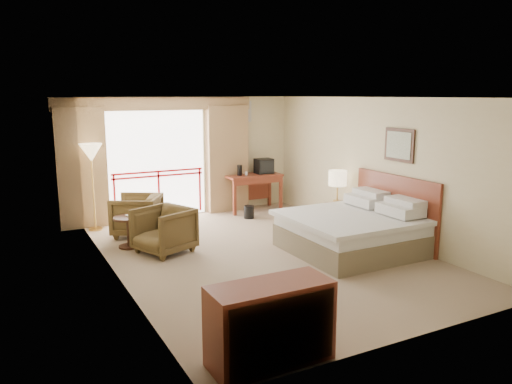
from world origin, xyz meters
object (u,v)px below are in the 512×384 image
nightstand (338,216)px  desk (252,182)px  wastebasket (249,212)px  floor_lamp (91,156)px  table_lamp (338,179)px  armchair_far (138,235)px  side_table (128,227)px  tv (264,166)px  armchair_near (165,252)px  bed (353,231)px  dresser (270,324)px

nightstand → desk: desk is taller
wastebasket → floor_lamp: (-3.25, 0.60, 1.39)m
nightstand → wastebasket: 2.08m
nightstand → table_lamp: bearing=90.7°
nightstand → floor_lamp: floor_lamp is taller
armchair_far → side_table: size_ratio=1.57×
armchair_far → table_lamp: bearing=99.7°
side_table → tv: bearing=23.5°
table_lamp → floor_lamp: (-4.46, 2.24, 0.48)m
table_lamp → floor_lamp: floor_lamp is taller
table_lamp → side_table: bearing=170.5°
armchair_far → armchair_near: bearing=36.1°
table_lamp → side_table: 4.26m
desk → wastebasket: bearing=-125.1°
bed → floor_lamp: bearing=136.4°
bed → dresser: bearing=-140.4°
wastebasket → armchair_far: armchair_far is taller
tv → armchair_near: bearing=-164.8°
side_table → floor_lamp: 1.95m
table_lamp → floor_lamp: bearing=153.4°
tv → armchair_near: tv is taller
desk → wastebasket: (-0.44, -0.72, -0.54)m
bed → wastebasket: (-0.54, 3.01, -0.23)m
dresser → wastebasket: bearing=60.3°
wastebasket → side_table: 3.09m
tv → desk: bearing=148.7°
floor_lamp → wastebasket: bearing=-10.5°
nightstand → armchair_far: (-3.80, 1.48, -0.27)m
bed → side_table: (-3.48, 2.07, 0.02)m
nightstand → wastebasket: nightstand is taller
wastebasket → armchair_far: 2.60m
nightstand → floor_lamp: size_ratio=0.30×
table_lamp → tv: bearing=101.5°
desk → floor_lamp: size_ratio=0.75×
side_table → floor_lamp: (-0.32, 1.54, 1.14)m
tv → dresser: bearing=-137.2°
wastebasket → side_table: (-2.94, -0.94, 0.25)m
bed → armchair_near: bed is taller
desk → dresser: desk is taller
armchair_far → side_table: (-0.35, -0.74, 0.39)m
table_lamp → dresser: table_lamp is taller
desk → side_table: (-3.38, -1.67, -0.29)m
armchair_near → floor_lamp: bearing=178.1°
nightstand → dresser: (-3.81, -3.93, 0.16)m
armchair_near → dresser: size_ratio=0.69×
armchair_far → armchair_near: 1.33m
tv → dresser: size_ratio=0.31×
wastebasket → side_table: side_table is taller
bed → side_table: 4.05m
nightstand → wastebasket: bearing=126.4°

